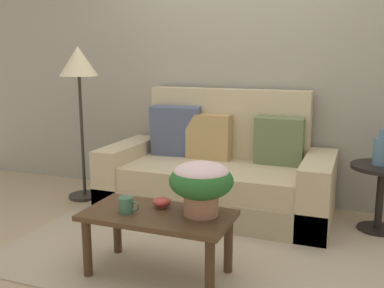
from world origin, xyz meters
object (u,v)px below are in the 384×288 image
Objects in this scene: coffee_mug at (126,205)px; table_vase at (381,151)px; floor_lamp at (79,74)px; side_table at (381,186)px; coffee_table at (158,224)px; potted_plant at (201,181)px; snack_bowl at (162,202)px; couch at (218,175)px.

coffee_mug is 2.00m from table_vase.
floor_lamp is 5.24× the size of table_vase.
coffee_table is at bearing -135.79° from side_table.
table_vase reaches higher than coffee_mug.
floor_lamp is at bearing 145.89° from potted_plant.
coffee_mug is at bearing -159.91° from coffee_table.
snack_bowl is (-0.28, 0.04, -0.18)m from potted_plant.
floor_lamp is at bearing -177.39° from side_table.
table_vase is (-0.02, 0.00, 0.28)m from side_table.
floor_lamp reaches higher than coffee_table.
table_vase is at bearing 164.08° from side_table.
table_vase is (1.31, 1.18, 0.20)m from snack_bowl.
floor_lamp reaches higher than table_vase.
potted_plant is at bearing -76.82° from couch.
coffee_table is at bearing -40.67° from floor_lamp.
floor_lamp is 3.71× the size of potted_plant.
side_table reaches higher than coffee_table.
coffee_mug is at bearing -138.05° from side_table.
side_table is 2.78m from floor_lamp.
coffee_mug is (-0.44, -0.13, -0.16)m from potted_plant.
table_vase is at bearing 0.16° from couch.
floor_lamp is 12.24× the size of snack_bowl.
side_table is 4.53× the size of snack_bowl.
floor_lamp is 1.84m from coffee_mug.
couch reaches higher than coffee_mug.
couch is 7.10× the size of table_vase.
floor_lamp is 2.02m from potted_plant.
side_table is 1.37× the size of potted_plant.
snack_bowl is 0.43× the size of table_vase.
side_table is (1.33, -0.00, 0.05)m from couch.
couch reaches higher than table_vase.
couch is 1.36× the size of floor_lamp.
potted_plant is 2.82× the size of coffee_mug.
snack_bowl is at bearing -138.68° from side_table.
floor_lamp is at bearing 141.56° from snack_bowl.
side_table is at bearing 44.21° from coffee_table.
coffee_table is 1.84m from table_vase.
side_table is 1.94× the size of table_vase.
potted_plant is at bearing -34.11° from floor_lamp.
potted_plant is at bearing 14.69° from coffee_table.
floor_lamp is at bearing -174.72° from couch.
potted_plant is 1.59m from table_vase.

